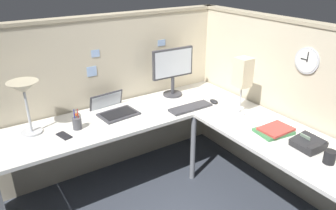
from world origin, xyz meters
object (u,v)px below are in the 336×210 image
at_px(computer_mouse, 214,101).
at_px(coffee_mug, 330,157).
at_px(pen_cup, 77,123).
at_px(wall_clock, 307,61).
at_px(book_stack, 275,130).
at_px(keyboard, 190,107).
at_px(cell_phone, 64,136).
at_px(desk_lamp_paper, 243,74).
at_px(laptop, 113,109).
at_px(office_phone, 308,144).
at_px(monitor, 173,68).
at_px(desk_lamp_dome, 24,92).

bearing_deg(computer_mouse, coffee_mug, -90.93).
xyz_separation_m(pen_cup, wall_clock, (1.67, -0.92, 0.50)).
distance_m(computer_mouse, book_stack, 0.74).
distance_m(keyboard, cell_phone, 1.18).
xyz_separation_m(desk_lamp_paper, wall_clock, (0.32, -0.39, 0.17)).
bearing_deg(desk_lamp_paper, coffee_mug, -93.40).
distance_m(coffee_mug, wall_clock, 0.82).
height_order(keyboard, pen_cup, pen_cup).
height_order(laptop, wall_clock, wall_clock).
distance_m(office_phone, book_stack, 0.30).
xyz_separation_m(keyboard, desk_lamp_paper, (0.31, -0.34, 0.37)).
bearing_deg(pen_cup, office_phone, -43.10).
xyz_separation_m(laptop, pen_cup, (-0.39, -0.15, 0.03)).
distance_m(desk_lamp_paper, wall_clock, 0.53).
height_order(laptop, coffee_mug, laptop).
xyz_separation_m(monitor, laptop, (-0.70, -0.03, -0.27)).
bearing_deg(cell_phone, wall_clock, -40.27).
bearing_deg(keyboard, office_phone, -74.36).
bearing_deg(office_phone, laptop, 123.96).
bearing_deg(book_stack, desk_lamp_paper, 87.15).
relative_size(desk_lamp_dome, office_phone, 2.05).
distance_m(laptop, pen_cup, 0.42).
height_order(book_stack, coffee_mug, coffee_mug).
height_order(office_phone, wall_clock, wall_clock).
xyz_separation_m(pen_cup, desk_lamp_paper, (1.35, -0.53, 0.33)).
relative_size(keyboard, cell_phone, 2.99).
xyz_separation_m(book_stack, wall_clock, (0.34, 0.04, 0.53)).
relative_size(laptop, pen_cup, 2.29).
distance_m(laptop, book_stack, 1.45).
height_order(pen_cup, coffee_mug, pen_cup).
height_order(monitor, desk_lamp_paper, desk_lamp_paper).
bearing_deg(cell_phone, book_stack, -46.24).
bearing_deg(wall_clock, book_stack, -173.63).
distance_m(laptop, cell_phone, 0.57).
xyz_separation_m(desk_lamp_dome, coffee_mug, (1.63, -1.59, -0.32)).
relative_size(pen_cup, desk_lamp_paper, 0.34).
distance_m(laptop, coffee_mug, 1.84).
height_order(pen_cup, book_stack, pen_cup).
distance_m(keyboard, wall_clock, 1.10).
bearing_deg(laptop, office_phone, -56.04).
height_order(pen_cup, cell_phone, pen_cup).
bearing_deg(cell_phone, pen_cup, 10.62).
distance_m(book_stack, desk_lamp_paper, 0.56).
relative_size(monitor, keyboard, 1.16).
distance_m(monitor, computer_mouse, 0.53).
bearing_deg(book_stack, coffee_mug, -93.86).
bearing_deg(laptop, keyboard, -28.09).
xyz_separation_m(keyboard, desk_lamp_dome, (-1.38, 0.33, 0.35)).
xyz_separation_m(laptop, computer_mouse, (0.92, -0.36, -0.01)).
bearing_deg(pen_cup, monitor, 9.66).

